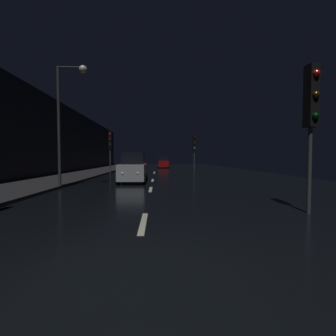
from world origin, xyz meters
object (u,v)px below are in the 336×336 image
traffic_light_far_left (110,143)px  streetlamp_overhead (67,107)px  traffic_light_near_right (311,107)px  traffic_light_far_right (194,146)px  car_approaching_headlights (133,169)px  car_distant_taillights (163,163)px

traffic_light_far_left → streetlamp_overhead: bearing=-9.6°
traffic_light_near_right → traffic_light_far_right: (-0.10, 23.34, -0.06)m
car_approaching_headlights → car_distant_taillights: (2.76, 25.05, -0.03)m
traffic_light_near_right → car_distant_taillights: traffic_light_near_right is taller
traffic_light_far_right → traffic_light_far_left: 10.34m
traffic_light_far_right → car_approaching_headlights: traffic_light_far_right is taller
traffic_light_far_right → car_approaching_headlights: bearing=-29.4°
traffic_light_far_right → traffic_light_near_right: bearing=-3.4°
streetlamp_overhead → car_distant_taillights: 29.29m
traffic_light_far_left → streetlamp_overhead: 13.99m
traffic_light_far_right → car_approaching_headlights: size_ratio=1.07×
traffic_light_near_right → traffic_light_far_right: bearing=172.6°
traffic_light_near_right → traffic_light_far_left: bearing=-161.7°
traffic_light_far_right → car_distant_taillights: size_ratio=1.11×
traffic_light_far_left → car_approaching_headlights: size_ratio=1.12×
traffic_light_far_right → car_distant_taillights: traffic_light_far_right is taller
traffic_light_far_right → traffic_light_far_left: size_ratio=0.96×
car_approaching_headlights → traffic_light_near_right: bearing=32.4°
traffic_light_far_right → streetlamp_overhead: (-9.76, -16.49, 1.39)m
traffic_light_near_right → car_approaching_headlights: size_ratio=1.09×
traffic_light_far_left → car_approaching_headlights: (3.65, -10.59, -2.44)m
traffic_light_far_left → car_distant_taillights: bearing=145.4°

